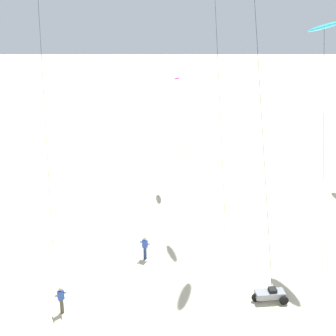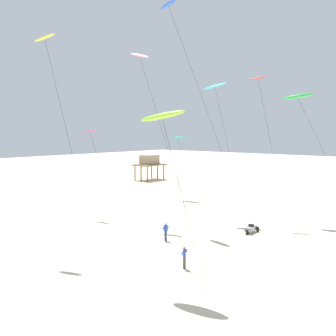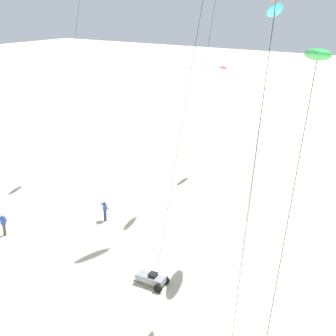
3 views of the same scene
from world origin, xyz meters
TOP-DOWN VIEW (x-y plane):
  - kite_cyan at (8.00, 14.71)m, footprint 1.99×5.21m
  - kite_green at (12.71, 6.98)m, footprint 1.95×8.38m
  - kite_red at (9.74, 10.17)m, footprint 1.35×4.36m
  - kite_magenta at (-0.74, 26.07)m, footprint 0.87×4.49m
  - kite_flyer_nearest at (-7.53, 6.89)m, footprint 0.72×0.72m
  - kite_flyer_middle at (-3.12, 12.49)m, footprint 0.70×0.68m
  - beach_buggy at (4.44, 7.99)m, footprint 2.10×1.08m

SIDE VIEW (x-z plane):
  - beach_buggy at x=4.44m, z-range 0.02..0.84m
  - kite_flyer_nearest at x=-7.53m, z-range 0.06..1.73m
  - kite_flyer_middle at x=-3.12m, z-range 0.06..1.73m
  - kite_magenta at x=-0.74m, z-range 4.61..14.85m
  - kite_green at x=12.71m, z-range 6.58..20.77m
  - kite_cyan at x=8.00m, z-range 7.12..22.70m
  - kite_red at x=9.74m, z-range 7.20..23.13m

